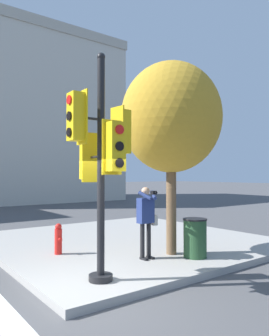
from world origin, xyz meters
TOP-DOWN VIEW (x-y plane):
  - ground_plane at (0.00, 0.00)m, footprint 160.00×160.00m
  - sidewalk_corner at (3.50, 3.50)m, footprint 8.00×8.00m
  - traffic_signal_pole at (0.64, 0.38)m, footprint 1.39×1.39m
  - person_photographer at (2.40, 1.13)m, footprint 0.58×0.54m
  - street_tree at (3.23, 1.11)m, footprint 2.63×2.63m
  - fire_hydrant at (0.87, 2.86)m, footprint 0.19×0.25m
  - trash_bin at (3.46, 0.50)m, footprint 0.60×0.60m
  - building_right at (6.93, 23.59)m, footprint 14.75×10.16m

SIDE VIEW (x-z plane):
  - ground_plane at x=0.00m, z-range 0.00..0.00m
  - sidewalk_corner at x=3.50m, z-range 0.00..0.16m
  - fire_hydrant at x=0.87m, z-range 0.16..0.95m
  - trash_bin at x=3.46m, z-range 0.16..1.13m
  - person_photographer at x=2.40m, z-range 0.33..2.09m
  - traffic_signal_pole at x=0.64m, z-range 0.44..4.90m
  - street_tree at x=3.23m, z-range 1.20..6.21m
  - building_right at x=6.93m, z-range 0.01..14.23m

